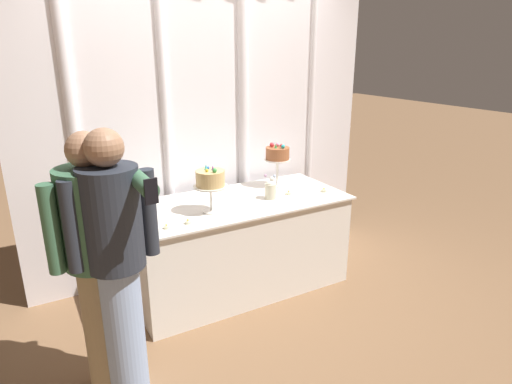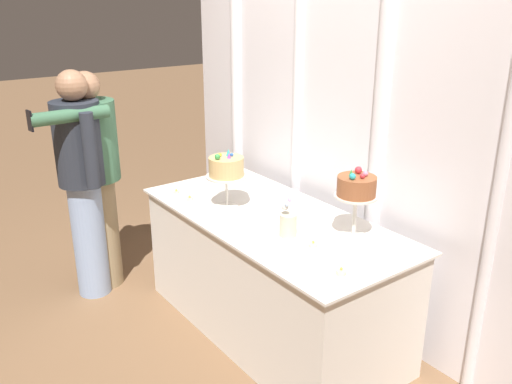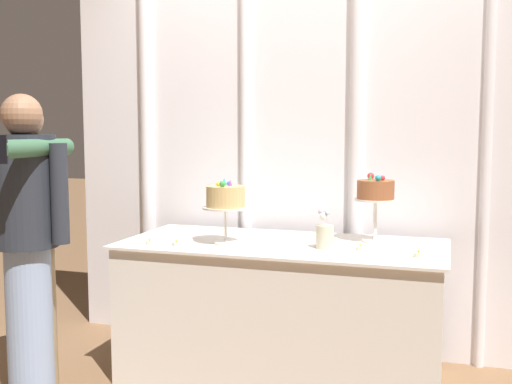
{
  "view_description": "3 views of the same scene",
  "coord_description": "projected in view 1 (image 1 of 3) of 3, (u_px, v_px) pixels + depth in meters",
  "views": [
    {
      "loc": [
        -1.49,
        -2.83,
        1.94
      ],
      "look_at": [
        0.12,
        0.01,
        0.85
      ],
      "focal_mm": 30.59,
      "sensor_mm": 36.0,
      "label": 1
    },
    {
      "loc": [
        2.3,
        -1.71,
        2.01
      ],
      "look_at": [
        -0.18,
        0.12,
        0.87
      ],
      "focal_mm": 37.85,
      "sensor_mm": 36.0,
      "label": 2
    },
    {
      "loc": [
        0.87,
        -3.09,
        1.39
      ],
      "look_at": [
        -0.2,
        0.24,
        1.03
      ],
      "focal_mm": 42.45,
      "sensor_mm": 36.0,
      "label": 3
    }
  ],
  "objects": [
    {
      "name": "tealight_far_left",
      "position": [
        167.0,
        227.0,
        2.94
      ],
      "size": [
        0.04,
        0.04,
        0.03
      ],
      "color": "beige",
      "rests_on": "cake_table"
    },
    {
      "name": "flower_vase",
      "position": [
        271.0,
        190.0,
        3.5
      ],
      "size": [
        0.1,
        0.1,
        0.21
      ],
      "color": "beige",
      "rests_on": "cake_table"
    },
    {
      "name": "guest_girl_blue_dress",
      "position": [
        98.0,
        257.0,
        2.39
      ],
      "size": [
        0.5,
        0.64,
        1.54
      ],
      "color": "#9E8966",
      "rests_on": "ground_plane"
    },
    {
      "name": "tealight_far_right",
      "position": [
        324.0,
        191.0,
        3.69
      ],
      "size": [
        0.05,
        0.05,
        0.04
      ],
      "color": "beige",
      "rests_on": "cake_table"
    },
    {
      "name": "guest_man_dark_suit",
      "position": [
        116.0,
        258.0,
        2.33
      ],
      "size": [
        0.48,
        0.32,
        1.57
      ],
      "color": "#93ADD6",
      "rests_on": "ground_plane"
    },
    {
      "name": "tealight_near_left",
      "position": [
        188.0,
        222.0,
        3.02
      ],
      "size": [
        0.05,
        0.05,
        0.03
      ],
      "color": "beige",
      "rests_on": "cake_table"
    },
    {
      "name": "draped_curtain",
      "position": [
        204.0,
        104.0,
        3.68
      ],
      "size": [
        3.18,
        0.15,
        2.84
      ],
      "color": "white",
      "rests_on": "ground_plane"
    },
    {
      "name": "tealight_near_right",
      "position": [
        289.0,
        193.0,
        3.63
      ],
      "size": [
        0.05,
        0.05,
        0.03
      ],
      "color": "beige",
      "rests_on": "cake_table"
    },
    {
      "name": "cake_display_nearleft",
      "position": [
        210.0,
        180.0,
        3.17
      ],
      "size": [
        0.25,
        0.25,
        0.36
      ],
      "color": "silver",
      "rests_on": "cake_table"
    },
    {
      "name": "cake_display_nearright",
      "position": [
        277.0,
        156.0,
        3.77
      ],
      "size": [
        0.23,
        0.23,
        0.38
      ],
      "color": "silver",
      "rests_on": "cake_table"
    },
    {
      "name": "cake_table",
      "position": [
        238.0,
        244.0,
        3.6
      ],
      "size": [
        1.77,
        0.81,
        0.77
      ],
      "color": "white",
      "rests_on": "ground_plane"
    },
    {
      "name": "ground_plane",
      "position": [
        244.0,
        291.0,
        3.64
      ],
      "size": [
        24.0,
        24.0,
        0.0
      ],
      "primitive_type": "plane",
      "color": "#846042"
    }
  ]
}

